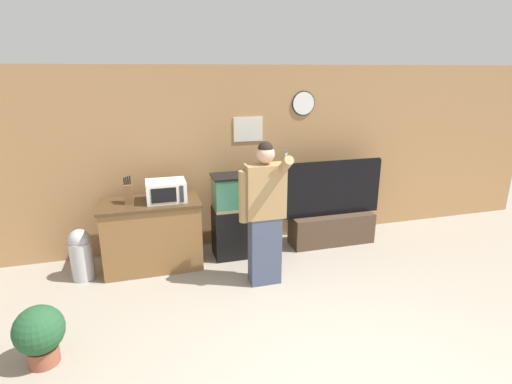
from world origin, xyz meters
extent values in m
cube|color=#A87A4C|center=(0.00, 3.20, 1.30)|extent=(10.00, 0.06, 2.60)
cube|color=beige|center=(-0.03, 3.16, 1.71)|extent=(0.43, 0.02, 0.35)
cylinder|color=white|center=(0.81, 3.16, 2.06)|extent=(0.33, 0.03, 0.33)
cylinder|color=black|center=(0.81, 3.16, 2.06)|extent=(0.35, 0.01, 0.35)
cube|color=brown|center=(-1.47, 2.68, 0.44)|extent=(1.23, 0.64, 0.88)
cube|color=#48321C|center=(-1.47, 2.68, 0.90)|extent=(1.27, 0.68, 0.03)
cube|color=white|center=(-1.26, 2.65, 1.05)|extent=(0.50, 0.38, 0.26)
cube|color=black|center=(-1.30, 2.46, 1.05)|extent=(0.31, 0.01, 0.18)
cube|color=#2D2D33|center=(-1.08, 2.46, 1.05)|extent=(0.05, 0.01, 0.21)
cube|color=brown|center=(-1.73, 2.67, 1.04)|extent=(0.10, 0.11, 0.25)
cylinder|color=black|center=(-1.76, 2.68, 1.20)|extent=(0.02, 0.02, 0.08)
cylinder|color=black|center=(-1.74, 2.68, 1.21)|extent=(0.02, 0.02, 0.10)
cylinder|color=black|center=(-1.71, 2.68, 1.21)|extent=(0.02, 0.02, 0.11)
cylinder|color=black|center=(-1.69, 2.68, 1.20)|extent=(0.02, 0.02, 0.08)
cylinder|color=black|center=(-1.76, 2.72, 1.20)|extent=(0.02, 0.02, 0.08)
cylinder|color=black|center=(-1.74, 2.72, 1.20)|extent=(0.02, 0.02, 0.08)
cylinder|color=black|center=(-1.71, 2.72, 1.20)|extent=(0.02, 0.02, 0.09)
cylinder|color=black|center=(-1.69, 2.72, 1.21)|extent=(0.02, 0.02, 0.10)
cube|color=black|center=(-0.22, 2.71, 0.35)|extent=(0.86, 0.41, 0.70)
cube|color=#937F5B|center=(-0.22, 2.71, 0.72)|extent=(0.83, 0.40, 0.04)
cube|color=#387556|center=(-0.22, 2.71, 0.94)|extent=(0.82, 0.40, 0.46)
cube|color=black|center=(-0.22, 2.71, 1.16)|extent=(0.86, 0.41, 0.03)
cube|color=#4C3828|center=(1.15, 2.72, 0.23)|extent=(1.26, 0.40, 0.46)
cube|color=black|center=(1.15, 2.72, 0.86)|extent=(1.49, 0.05, 0.81)
cube|color=black|center=(1.15, 2.75, 0.86)|extent=(1.52, 0.01, 0.84)
cube|color=#424C66|center=(-0.17, 1.87, 0.43)|extent=(0.37, 0.21, 0.86)
cube|color=#A37F51|center=(-0.17, 1.87, 1.18)|extent=(0.46, 0.22, 0.64)
sphere|color=tan|center=(-0.17, 1.87, 1.62)|extent=(0.21, 0.21, 0.21)
sphere|color=black|center=(-0.17, 1.87, 1.68)|extent=(0.18, 0.18, 0.18)
cylinder|color=#A37F51|center=(-0.43, 1.87, 1.14)|extent=(0.12, 0.12, 0.61)
cylinder|color=#A37F51|center=(0.01, 1.73, 1.50)|extent=(0.11, 0.34, 0.28)
cylinder|color=white|center=(0.01, 1.71, 1.61)|extent=(0.02, 0.06, 0.11)
cylinder|color=#2856B2|center=(0.01, 1.69, 1.67)|extent=(0.02, 0.03, 0.05)
cylinder|color=brown|center=(-2.51, 1.03, 0.08)|extent=(0.27, 0.27, 0.16)
sphere|color=#23512D|center=(-2.51, 1.03, 0.35)|extent=(0.43, 0.43, 0.43)
cylinder|color=#B7B7BC|center=(-2.35, 2.57, 0.25)|extent=(0.27, 0.27, 0.50)
sphere|color=#ADADB2|center=(-2.35, 2.57, 0.53)|extent=(0.26, 0.26, 0.26)
camera|label=1|loc=(-1.49, -2.37, 2.54)|focal=28.00mm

